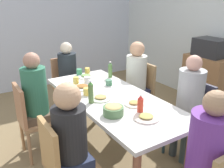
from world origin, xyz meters
name	(u,v)px	position (x,y,z in m)	size (l,w,h in m)	color
ground_plane	(112,154)	(0.00, 0.00, 0.00)	(6.72, 6.72, 0.00)	olive
wall_left	(34,23)	(-2.86, 0.00, 1.30)	(0.12, 4.74, 2.60)	silver
dining_table	(112,104)	(0.00, 0.00, 0.67)	(1.94, 0.83, 0.76)	silver
chair_0	(66,83)	(-1.35, 0.00, 0.51)	(0.40, 0.40, 0.90)	#A6764E
person_0	(68,74)	(-1.26, 0.00, 0.69)	(0.30, 0.30, 1.17)	#464840
chair_1	(31,117)	(-0.48, -0.79, 0.51)	(0.40, 0.40, 0.90)	#A87C54
person_1	(37,98)	(-0.48, -0.70, 0.73)	(0.30, 0.30, 1.25)	brown
chair_2	(192,116)	(0.48, 0.79, 0.51)	(0.40, 0.40, 0.90)	#283443
person_2	(189,100)	(0.48, 0.70, 0.73)	(0.30, 0.30, 1.24)	#374648
chair_3	(140,90)	(-0.48, 0.79, 0.51)	(0.40, 0.40, 0.90)	#A77C54
person_3	(136,77)	(-0.48, 0.70, 0.73)	(0.30, 0.30, 1.23)	#323D49
chair_4	(63,163)	(0.48, -0.79, 0.51)	(0.40, 0.40, 0.90)	#A8774A
person_4	(71,138)	(0.48, -0.70, 0.72)	(0.30, 0.30, 1.21)	#312A45
person_5	(206,157)	(1.26, 0.00, 0.74)	(0.30, 0.30, 1.26)	#362A54
plate_0	(146,117)	(0.60, -0.01, 0.77)	(0.24, 0.24, 0.04)	silver
plate_1	(82,87)	(-0.42, -0.16, 0.77)	(0.26, 0.26, 0.04)	white
plate_2	(86,76)	(-0.77, 0.06, 0.77)	(0.23, 0.23, 0.04)	white
plate_3	(101,98)	(-0.01, -0.14, 0.77)	(0.23, 0.23, 0.04)	silver
plate_4	(134,103)	(0.30, 0.08, 0.77)	(0.20, 0.20, 0.04)	silver
bowl_0	(113,110)	(0.38, -0.22, 0.81)	(0.20, 0.20, 0.10)	#537B4B
cup_0	(72,89)	(-0.33, -0.33, 0.80)	(0.12, 0.08, 0.09)	#325797
cup_1	(109,83)	(-0.33, 0.16, 0.79)	(0.12, 0.08, 0.07)	#4F8263
cup_2	(87,80)	(-0.53, -0.04, 0.80)	(0.12, 0.08, 0.09)	white
cup_3	(87,92)	(-0.19, -0.21, 0.80)	(0.11, 0.08, 0.08)	#EAC752
cup_4	(68,84)	(-0.52, -0.30, 0.80)	(0.11, 0.08, 0.09)	white
cup_5	(79,72)	(-0.90, 0.03, 0.80)	(0.11, 0.08, 0.09)	#429363
cup_6	(87,71)	(-0.90, 0.15, 0.80)	(0.11, 0.07, 0.08)	#ECBF53
cup_7	(76,81)	(-0.57, -0.17, 0.81)	(0.11, 0.07, 0.10)	#DCC051
bottle_0	(140,105)	(0.48, 0.01, 0.85)	(0.06, 0.06, 0.19)	red
bottle_1	(91,92)	(0.02, -0.27, 0.87)	(0.05, 0.05, 0.25)	#56763D
bottle_2	(110,70)	(-0.59, 0.34, 0.86)	(0.06, 0.06, 0.22)	#537F3F
side_cabinet	(206,83)	(-0.27, 2.01, 0.45)	(0.70, 0.44, 0.90)	#91643E
microwave	(211,48)	(-0.27, 2.01, 1.04)	(0.48, 0.36, 0.28)	#28292C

